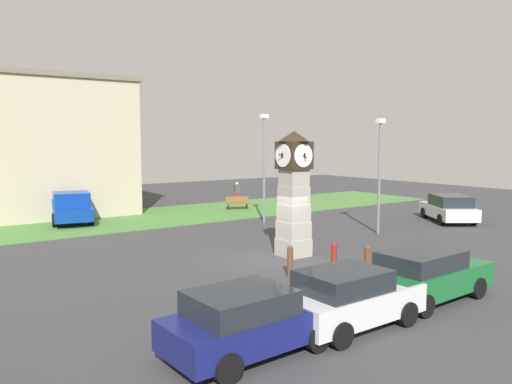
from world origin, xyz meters
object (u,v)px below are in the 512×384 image
Objects in this scene: bollard_mid_row at (334,258)px; pickup_truck at (71,206)px; bollard_near_tower at (290,261)px; bollard_far_row at (368,257)px; street_lamp_near_road at (380,167)px; bench at (237,202)px; clock_tower at (294,192)px; car_silver_hatch at (449,208)px; car_navy_sedan at (248,321)px; car_by_building at (426,275)px; pedestrian_near_bench at (237,192)px; street_lamp_far_side at (264,160)px; car_near_tower at (349,298)px.

pickup_truck is (-4.59, 17.06, 0.38)m from bollard_mid_row.
bollard_far_row is (2.95, -0.92, -0.11)m from bollard_near_tower.
street_lamp_near_road is at bearing 30.30° from bollard_mid_row.
bollard_near_tower is 0.66× the size of bench.
bench is 0.29× the size of street_lamp_near_road.
clock_tower is at bearing 104.37° from bollard_far_row.
car_silver_hatch reaches higher than bench.
car_silver_hatch reaches higher than bollard_far_row.
car_navy_sedan is 0.70× the size of pickup_truck.
car_by_building is (0.00, -3.84, 0.23)m from bollard_mid_row.
clock_tower is at bearing 79.72° from bollard_mid_row.
pickup_truck is (-5.95, 17.42, 0.48)m from bollard_far_row.
bench is at bearing 73.24° from bollard_far_row.
bollard_mid_row reaches higher than bollard_far_row.
clock_tower is at bearing -113.88° from bench.
car_by_building is 23.52m from pedestrian_near_bench.
street_lamp_near_road is at bearing -47.16° from pickup_truck.
clock_tower is at bearing -115.44° from pedestrian_near_bench.
pickup_truck is at bearing 109.88° from clock_tower.
car_near_tower is at bearing -118.80° from street_lamp_far_side.
bench is (6.25, 15.83, -0.03)m from bollard_mid_row.
pedestrian_near_bench is (-5.68, 13.98, 0.15)m from car_silver_hatch.
street_lamp_far_side reaches higher than car_silver_hatch.
street_lamp_far_side is (3.09, 10.67, 3.17)m from bollard_far_row.
bollard_far_row is at bearing -71.13° from pickup_truck.
car_by_building is 20.64m from bench.
pedestrian_near_bench reaches higher than car_by_building.
car_near_tower is 16.61m from street_lamp_far_side.
pedestrian_near_bench is at bearing 57.26° from car_navy_sedan.
clock_tower is at bearing 85.57° from car_by_building.
car_near_tower is 2.32× the size of bench.
bollard_near_tower is at bearing -131.78° from clock_tower.
street_lamp_near_road is (-0.58, -14.07, 2.46)m from pedestrian_near_bench.
car_silver_hatch is at bearing 31.19° from car_by_building.
bench is (6.24, 19.67, -0.26)m from car_by_building.
bench is at bearing 95.12° from street_lamp_near_road.
bollard_near_tower is at bearing -121.78° from street_lamp_far_side.
clock_tower is 4.03m from bollard_far_row.
bench is 11.98m from street_lamp_near_road.
street_lamp_far_side is (7.88, 14.34, 2.84)m from car_near_tower.
street_lamp_far_side is at bearing 52.52° from car_navy_sedan.
bollard_mid_row is 1.23× the size of bollard_far_row.
clock_tower reaches higher than bench.
car_near_tower is 0.66× the size of street_lamp_near_road.
car_by_building is (1.59, -4.39, 0.22)m from bollard_near_tower.
bollard_near_tower is 0.19× the size of pickup_truck.
car_near_tower is 18.92m from car_silver_hatch.
bollard_far_row is 0.20× the size of car_by_building.
car_by_building reaches higher than car_navy_sedan.
car_silver_hatch is (13.54, 4.35, 0.25)m from bollard_mid_row.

